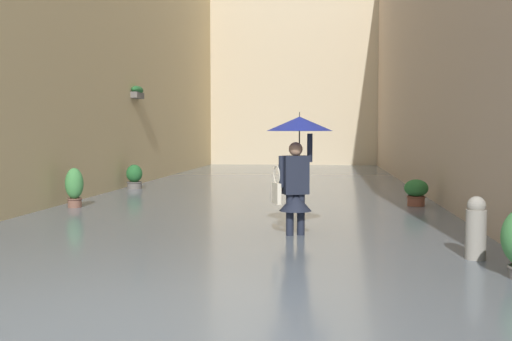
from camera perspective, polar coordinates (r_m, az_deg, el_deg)
The scene contains 10 objects.
ground_plane at distance 17.00m, azimuth 1.26°, elevation -2.16°, with size 60.46×60.46×0.00m, color slate.
flood_water at distance 17.00m, azimuth 1.26°, elevation -1.90°, with size 9.07×30.19×0.15m, color slate.
building_facade_left at distance 17.46m, azimuth 18.48°, elevation 14.01°, with size 2.04×28.19×9.84m.
building_facade_right at distance 18.46m, azimuth -15.01°, elevation 14.69°, with size 2.04×28.19×10.59m.
building_facade_far at distance 30.15m, azimuth 3.74°, elevation 11.45°, with size 11.87×1.80×11.62m, color beige.
person_wading at distance 8.95m, azimuth 4.08°, elevation 1.77°, with size 1.02×1.02×2.05m.
potted_plant_mid_right at distance 16.84m, azimuth -11.84°, elevation -0.79°, with size 0.45×0.45×0.84m.
potted_plant_far_right at distance 12.96m, azimuth -17.38°, elevation -1.73°, with size 0.38×0.38×0.99m.
potted_plant_far_left at distance 13.11m, azimuth 15.43°, elevation -2.19°, with size 0.52×0.52×0.73m.
mooring_bollard at distance 7.81m, azimuth 20.75°, elevation -5.82°, with size 0.25×0.25×0.94m.
Camera 1 is at (-1.65, 4.74, 1.73)m, focal length 40.79 mm.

